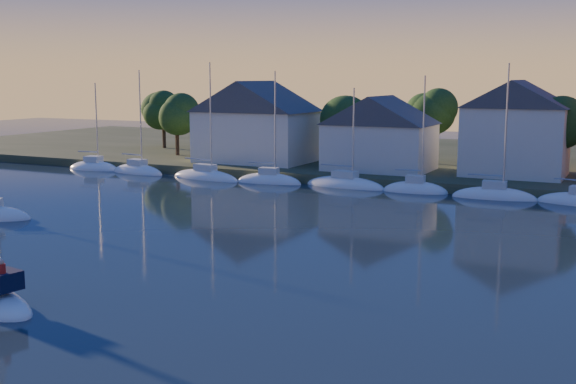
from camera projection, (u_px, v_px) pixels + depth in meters
The scene contains 8 objects.
ground at pixel (16, 384), 26.38m from camera, with size 260.00×260.00×0.00m, color black.
shoreline_land at pixel (470, 164), 92.69m from camera, with size 160.00×50.00×2.00m, color #2E3A22.
wooden_dock at pixel (419, 189), 72.35m from camera, with size 120.00×3.00×1.00m, color brown.
clubhouse_west at pixel (256, 120), 86.40m from camera, with size 13.65×9.45×9.64m.
clubhouse_centre at pixel (380, 132), 78.60m from camera, with size 11.55×8.40×8.08m.
clubhouse_east at pixel (516, 127), 74.08m from camera, with size 10.50×8.40×9.80m.
tree_line at pixel (467, 113), 80.07m from camera, with size 93.40×5.40×8.90m.
moored_fleet at pixel (452, 195), 67.93m from camera, with size 95.50×2.40×12.05m.
Camera 1 is at (20.03, -17.89, 11.10)m, focal length 45.00 mm.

